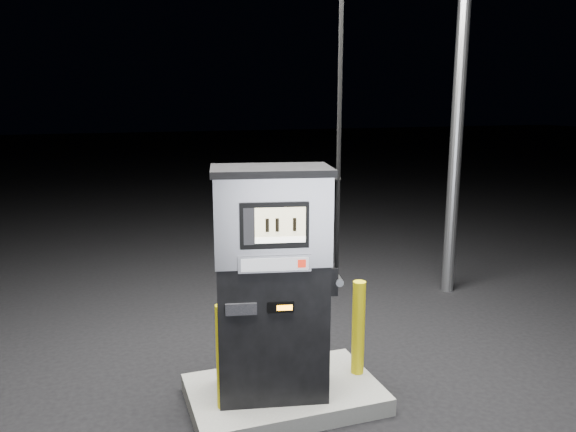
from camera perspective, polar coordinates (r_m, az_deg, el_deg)
name	(u,v)px	position (r m, az deg, el deg)	size (l,w,h in m)	color
ground	(284,402)	(5.07, -0.40, -18.39)	(80.00, 80.00, 0.00)	black
pump_island	(284,394)	(5.03, -0.40, -17.65)	(1.60, 1.00, 0.15)	#5E5E59
fuel_dispenser	(272,281)	(4.52, -1.61, -6.62)	(1.09, 0.74, 3.91)	black
bollard_left	(223,357)	(4.54, -6.59, -14.02)	(0.11, 0.11, 0.85)	#C7B50B
bollard_right	(358,328)	(5.07, 7.15, -11.20)	(0.11, 0.11, 0.85)	#C7B50B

